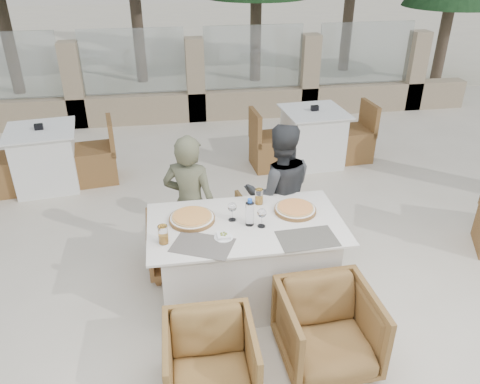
{
  "coord_description": "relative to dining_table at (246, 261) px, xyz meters",
  "views": [
    {
      "loc": [
        -0.52,
        -3.12,
        2.82
      ],
      "look_at": [
        0.05,
        0.37,
        0.9
      ],
      "focal_mm": 35.0,
      "sensor_mm": 36.0,
      "label": 1
    }
  ],
  "objects": [
    {
      "name": "ground",
      "position": [
        -0.05,
        -0.07,
        -0.39
      ],
      "size": [
        80.0,
        80.0,
        0.0
      ],
      "primitive_type": "plane",
      "color": "beige",
      "rests_on": "ground"
    },
    {
      "name": "sand_patch",
      "position": [
        -0.05,
        13.93,
        -0.38
      ],
      "size": [
        30.0,
        16.0,
        0.01
      ],
      "primitive_type": "cube",
      "color": "beige",
      "rests_on": "ground"
    },
    {
      "name": "perimeter_wall_far",
      "position": [
        -0.05,
        4.73,
        0.42
      ],
      "size": [
        10.0,
        0.34,
        1.6
      ],
      "primitive_type": null,
      "color": "tan",
      "rests_on": "ground"
    },
    {
      "name": "dining_table",
      "position": [
        0.0,
        0.0,
        0.0
      ],
      "size": [
        1.6,
        0.9,
        0.77
      ],
      "primitive_type": null,
      "color": "silver",
      "rests_on": "ground"
    },
    {
      "name": "placemat_near_left",
      "position": [
        -0.38,
        -0.26,
        0.39
      ],
      "size": [
        0.53,
        0.46,
        0.0
      ],
      "primitive_type": "cube",
      "rotation": [
        0.0,
        0.0,
        -0.43
      ],
      "color": "#625B54",
      "rests_on": "dining_table"
    },
    {
      "name": "placemat_near_right",
      "position": [
        0.43,
        -0.3,
        0.39
      ],
      "size": [
        0.46,
        0.32,
        0.0
      ],
      "primitive_type": "cube",
      "rotation": [
        0.0,
        0.0,
        0.05
      ],
      "color": "#58544B",
      "rests_on": "dining_table"
    },
    {
      "name": "pizza_left",
      "position": [
        -0.43,
        0.11,
        0.41
      ],
      "size": [
        0.45,
        0.45,
        0.05
      ],
      "primitive_type": "cylinder",
      "rotation": [
        0.0,
        0.0,
        -0.23
      ],
      "color": "orange",
      "rests_on": "dining_table"
    },
    {
      "name": "pizza_right",
      "position": [
        0.45,
        0.12,
        0.41
      ],
      "size": [
        0.36,
        0.36,
        0.05
      ],
      "primitive_type": "cylinder",
      "rotation": [
        0.0,
        0.0,
        0.03
      ],
      "color": "orange",
      "rests_on": "dining_table"
    },
    {
      "name": "water_bottle",
      "position": [
        0.03,
        -0.03,
        0.5
      ],
      "size": [
        0.09,
        0.09,
        0.24
      ],
      "primitive_type": "cylinder",
      "rotation": [
        0.0,
        0.0,
        -0.26
      ],
      "color": "#A4C5D8",
      "rests_on": "dining_table"
    },
    {
      "name": "wine_glass_centre",
      "position": [
        -0.1,
        0.07,
        0.48
      ],
      "size": [
        0.09,
        0.09,
        0.18
      ],
      "primitive_type": null,
      "rotation": [
        0.0,
        0.0,
        0.29
      ],
      "color": "white",
      "rests_on": "dining_table"
    },
    {
      "name": "wine_glass_near",
      "position": [
        0.12,
        -0.07,
        0.48
      ],
      "size": [
        0.08,
        0.08,
        0.18
      ],
      "primitive_type": null,
      "rotation": [
        0.0,
        0.0,
        -0.1
      ],
      "color": "white",
      "rests_on": "dining_table"
    },
    {
      "name": "beer_glass_left",
      "position": [
        -0.67,
        -0.17,
        0.46
      ],
      "size": [
        0.08,
        0.08,
        0.15
      ],
      "primitive_type": "cylinder",
      "rotation": [
        0.0,
        0.0,
        -0.11
      ],
      "color": "orange",
      "rests_on": "dining_table"
    },
    {
      "name": "beer_glass_right",
      "position": [
        0.17,
        0.3,
        0.46
      ],
      "size": [
        0.07,
        0.07,
        0.14
      ],
      "primitive_type": "cylinder",
      "rotation": [
        0.0,
        0.0,
        -0.06
      ],
      "color": "orange",
      "rests_on": "dining_table"
    },
    {
      "name": "olive_dish",
      "position": [
        -0.21,
        -0.18,
        0.41
      ],
      "size": [
        0.12,
        0.12,
        0.04
      ],
      "primitive_type": null,
      "rotation": [
        0.0,
        0.0,
        -0.05
      ],
      "color": "white",
      "rests_on": "dining_table"
    },
    {
      "name": "armchair_far_left",
      "position": [
        -0.54,
        0.53,
        -0.11
      ],
      "size": [
        0.6,
        0.62,
        0.55
      ],
      "primitive_type": "imported",
      "rotation": [
        0.0,
        0.0,
        3.16
      ],
      "color": "olive",
      "rests_on": "ground"
    },
    {
      "name": "armchair_far_right",
      "position": [
        0.39,
        0.84,
        -0.12
      ],
      "size": [
        0.67,
        0.68,
        0.53
      ],
      "primitive_type": "imported",
      "rotation": [
        0.0,
        0.0,
        3.33
      ],
      "color": "olive",
      "rests_on": "ground"
    },
    {
      "name": "armchair_near_left",
      "position": [
        -0.41,
        -0.95,
        -0.1
      ],
      "size": [
        0.62,
        0.64,
        0.57
      ],
      "primitive_type": "imported",
      "rotation": [
        0.0,
        0.0,
        -0.01
      ],
      "color": "olive",
      "rests_on": "ground"
    },
    {
      "name": "armchair_near_right",
      "position": [
        0.47,
        -0.81,
        -0.07
      ],
      "size": [
        0.69,
        0.71,
        0.63
      ],
      "primitive_type": "imported",
      "rotation": [
        0.0,
        0.0,
        0.04
      ],
      "color": "brown",
      "rests_on": "ground"
    },
    {
      "name": "diner_left",
      "position": [
        -0.42,
        0.54,
        0.29
      ],
      "size": [
        0.58,
        0.49,
        1.36
      ],
      "primitive_type": "imported",
      "rotation": [
        0.0,
        0.0,
        2.76
      ],
      "color": "#595B42",
      "rests_on": "ground"
    },
    {
      "name": "diner_right",
      "position": [
        0.43,
        0.61,
        0.31
      ],
      "size": [
        0.69,
        0.55,
        1.38
      ],
      "primitive_type": "imported",
      "rotation": [
        0.0,
        0.0,
        3.1
      ],
      "color": "#383B3E",
      "rests_on": "ground"
    },
    {
      "name": "bg_table_a",
      "position": [
        -2.13,
        2.51,
        0.0
      ],
      "size": [
        1.73,
        1.03,
        0.77
      ],
      "primitive_type": null,
      "rotation": [
        0.0,
        0.0,
        0.13
      ],
      "color": "white",
      "rests_on": "ground"
    },
    {
      "name": "bg_table_b",
      "position": [
        1.41,
        2.66,
        0.0
      ],
      "size": [
        1.69,
        0.93,
        0.77
      ],
      "primitive_type": null,
      "rotation": [
        0.0,
        0.0,
        0.07
      ],
      "color": "white",
      "rests_on": "ground"
    }
  ]
}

